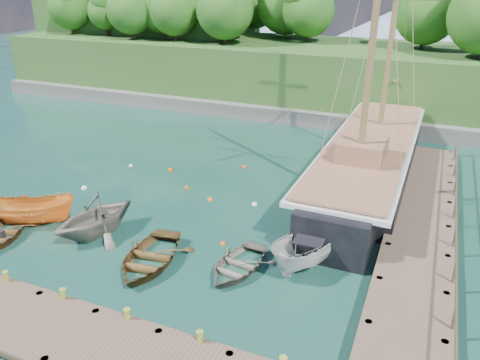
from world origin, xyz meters
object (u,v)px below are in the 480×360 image
object	(u,v)px
rowboat_2	(150,264)
cabin_boat_white	(309,264)
motorboat_orange	(35,224)
schooner	(368,164)
rowboat_3	(237,270)
rowboat_0	(3,238)
rowboat_1	(97,234)

from	to	relation	value
rowboat_2	cabin_boat_white	bearing A→B (deg)	14.58
motorboat_orange	schooner	bearing A→B (deg)	-75.37
rowboat_3	motorboat_orange	distance (m)	11.67
rowboat_3	schooner	size ratio (longest dim) A/B	0.14
motorboat_orange	cabin_boat_white	xyz separation A→B (m)	(14.52, 1.99, 0.00)
rowboat_2	rowboat_0	bearing A→B (deg)	178.54
rowboat_0	rowboat_3	size ratio (longest dim) A/B	1.02
motorboat_orange	cabin_boat_white	size ratio (longest dim) A/B	0.93
rowboat_1	rowboat_2	distance (m)	4.19
motorboat_orange	schooner	xyz separation A→B (m)	(15.40, 12.82, 1.13)
rowboat_1	rowboat_0	bearing A→B (deg)	-135.02
rowboat_2	schooner	world-z (taller)	schooner
rowboat_0	cabin_boat_white	world-z (taller)	cabin_boat_white
rowboat_1	motorboat_orange	xyz separation A→B (m)	(-3.75, -0.42, 0.00)
rowboat_0	rowboat_3	world-z (taller)	rowboat_0
rowboat_3	motorboat_orange	bearing A→B (deg)	-171.48
rowboat_2	motorboat_orange	xyz separation A→B (m)	(-7.75, 0.83, 0.00)
motorboat_orange	rowboat_1	bearing A→B (deg)	-108.82
rowboat_2	schooner	xyz separation A→B (m)	(7.65, 13.65, 1.13)
rowboat_0	rowboat_2	distance (m)	8.20
rowboat_0	motorboat_orange	world-z (taller)	motorboat_orange
rowboat_2	cabin_boat_white	world-z (taller)	cabin_boat_white
schooner	rowboat_3	bearing A→B (deg)	-105.87
rowboat_2	cabin_boat_white	distance (m)	7.33
rowboat_3	schooner	xyz separation A→B (m)	(3.73, 12.53, 1.13)
rowboat_0	rowboat_1	bearing A→B (deg)	5.37
rowboat_2	cabin_boat_white	size ratio (longest dim) A/B	0.95
cabin_boat_white	rowboat_3	bearing A→B (deg)	-129.00
rowboat_3	cabin_boat_white	bearing A→B (deg)	37.84
cabin_boat_white	motorboat_orange	bearing A→B (deg)	-151.95
motorboat_orange	schooner	size ratio (longest dim) A/B	0.16
rowboat_1	cabin_boat_white	size ratio (longest dim) A/B	0.91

